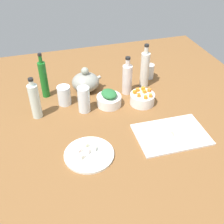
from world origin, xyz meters
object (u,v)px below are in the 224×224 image
(plate_tofu, at_px, (89,154))
(teapot, at_px, (86,82))
(bottle_1, at_px, (44,79))
(drinking_glass_1, at_px, (149,71))
(bowl_greens, at_px, (109,101))
(bottle_2, at_px, (127,79))
(bowl_carrots, at_px, (142,99))
(cutting_board, at_px, (171,134))
(bottle_3, at_px, (145,69))
(bottle_0, at_px, (35,101))
(drinking_glass_0, at_px, (84,99))
(drinking_glass_2, at_px, (64,95))

(plate_tofu, height_order, teapot, teapot)
(bottle_1, xyz_separation_m, drinking_glass_1, (0.67, 0.03, -0.07))
(bowl_greens, relative_size, drinking_glass_1, 1.47)
(plate_tofu, distance_m, bottle_2, 0.57)
(bowl_carrots, height_order, teapot, teapot)
(cutting_board, xyz_separation_m, bowl_greens, (-0.22, 0.34, 0.02))
(cutting_board, bearing_deg, drinking_glass_1, 78.69)
(plate_tofu, height_order, bowl_carrots, bowl_carrots)
(bottle_3, bearing_deg, bottle_0, -168.72)
(bottle_2, relative_size, drinking_glass_0, 1.59)
(bottle_1, height_order, drinking_glass_0, bottle_1)
(bowl_greens, xyz_separation_m, drinking_glass_0, (-0.15, -0.02, 0.05))
(bowl_greens, bearing_deg, drinking_glass_1, 33.24)
(bottle_1, distance_m, bottle_3, 0.60)
(plate_tofu, height_order, drinking_glass_1, drinking_glass_1)
(bottle_1, bearing_deg, drinking_glass_0, -47.95)
(drinking_glass_0, distance_m, drinking_glass_2, 0.14)
(bowl_carrots, height_order, bottle_2, bottle_2)
(bowl_greens, bearing_deg, drinking_glass_2, 161.06)
(cutting_board, relative_size, bottle_1, 1.28)
(drinking_glass_1, bearing_deg, bowl_carrots, -119.99)
(plate_tofu, xyz_separation_m, bottle_3, (0.46, 0.50, 0.11))
(teapot, xyz_separation_m, drinking_glass_0, (-0.05, -0.20, 0.01))
(bottle_0, bearing_deg, bowl_greens, -0.71)
(bowl_carrots, xyz_separation_m, teapot, (-0.28, 0.23, 0.03))
(bowl_greens, height_order, teapot, teapot)
(bottle_3, bearing_deg, teapot, 172.07)
(cutting_board, bearing_deg, bottle_2, 101.33)
(cutting_board, distance_m, plate_tofu, 0.42)
(teapot, distance_m, bottle_3, 0.37)
(drinking_glass_2, bearing_deg, bowl_greens, -18.94)
(bottle_2, height_order, bottle_3, bottle_3)
(bottle_0, bearing_deg, teapot, 30.91)
(drinking_glass_1, relative_size, drinking_glass_2, 0.85)
(bottle_1, distance_m, drinking_glass_0, 0.29)
(cutting_board, bearing_deg, bowl_greens, 123.51)
(drinking_glass_1, bearing_deg, bottle_0, -163.68)
(bottle_3, bearing_deg, drinking_glass_1, 49.75)
(bowl_carrots, height_order, drinking_glass_2, drinking_glass_2)
(cutting_board, relative_size, teapot, 1.94)
(plate_tofu, bearing_deg, drinking_glass_1, 47.35)
(bottle_3, bearing_deg, bowl_carrots, -114.32)
(bottle_0, xyz_separation_m, bottle_1, (0.06, 0.19, 0.01))
(bowl_carrots, xyz_separation_m, drinking_glass_2, (-0.43, 0.12, 0.02))
(cutting_board, distance_m, bottle_2, 0.45)
(bottle_2, bearing_deg, bowl_carrots, -70.26)
(bottle_1, relative_size, drinking_glass_1, 2.88)
(teapot, xyz_separation_m, bottle_1, (-0.24, 0.01, 0.06))
(cutting_board, distance_m, bottle_3, 0.49)
(bottle_0, distance_m, drinking_glass_0, 0.26)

